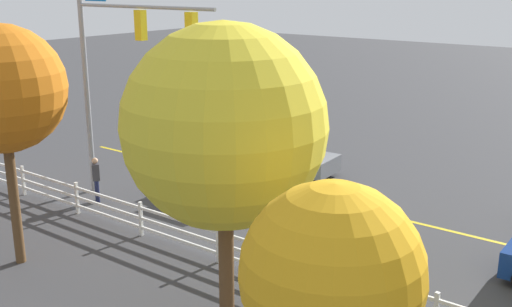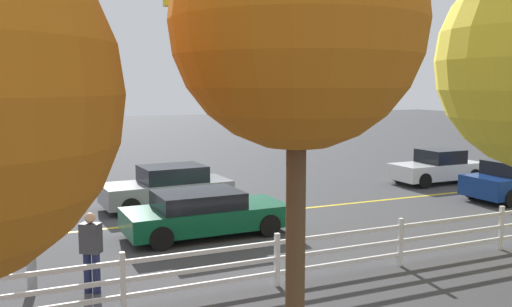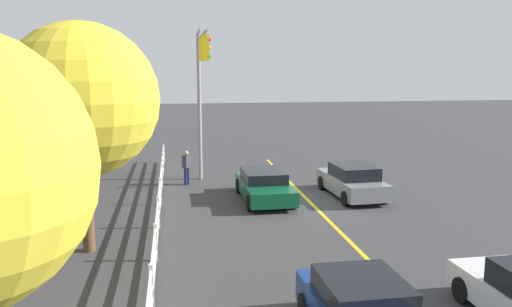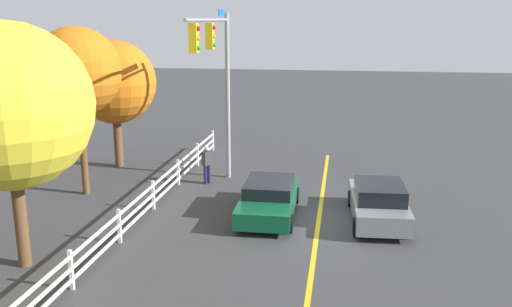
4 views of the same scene
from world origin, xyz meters
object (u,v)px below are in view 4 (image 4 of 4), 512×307
object	(u,v)px
car_0	(269,198)
pedestrian	(207,163)
car_2	(378,203)
tree_1	(8,107)
tree_0	(115,83)
tree_3	(77,71)

from	to	relation	value
car_0	pedestrian	xyz separation A→B (m)	(3.54, 3.25, 0.28)
car_2	tree_1	world-z (taller)	tree_1
car_2	car_0	bearing A→B (deg)	86.54
car_0	car_2	bearing A→B (deg)	88.48
car_0	tree_0	world-z (taller)	tree_0
car_0	tree_3	bearing A→B (deg)	-100.34
tree_1	car_0	bearing A→B (deg)	-50.44
pedestrian	tree_3	bearing A→B (deg)	62.83
tree_0	tree_3	distance (m)	4.57
car_2	tree_1	distance (m)	12.52
pedestrian	car_0	bearing A→B (deg)	169.63
pedestrian	tree_1	distance (m)	10.30
car_0	pedestrian	world-z (taller)	pedestrian
car_2	tree_3	bearing A→B (deg)	80.65
car_0	car_2	xyz separation A→B (m)	(-0.04, -3.98, 0.06)
tree_0	car_0	bearing A→B (deg)	-124.70
car_2	tree_3	size ratio (longest dim) A/B	0.65
car_2	tree_1	bearing A→B (deg)	114.11
car_2	tree_1	xyz separation A→B (m)	(-5.39, 10.55, 4.05)
pedestrian	tree_3	xyz separation A→B (m)	(-2.24, 4.64, 4.17)
pedestrian	tree_3	size ratio (longest dim) A/B	0.25
tree_1	car_2	bearing A→B (deg)	-62.94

